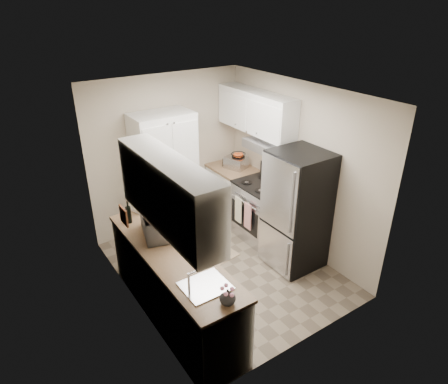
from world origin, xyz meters
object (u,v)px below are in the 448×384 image
Objects in this scene: electric_range at (261,210)px; microwave at (159,223)px; toaster_oven at (236,162)px; pantry_cabinet at (165,177)px; wine_bottle at (128,213)px; refrigerator at (297,210)px.

microwave reaches higher than electric_range.
toaster_oven is at bearing -44.15° from microwave.
pantry_cabinet is at bearing 141.78° from electric_range.
microwave is at bearing -66.86° from wine_bottle.
microwave is (-1.88, 0.39, 0.22)m from refrigerator.
electric_range is 0.93m from toaster_oven.
pantry_cabinet is 2.07m from refrigerator.
pantry_cabinet is 3.61× the size of microwave.
microwave reaches higher than wine_bottle.
wine_bottle is 2.27m from toaster_oven.
electric_range is at bearing -114.37° from toaster_oven.
electric_range is at bearing -38.22° from pantry_cabinet.
toaster_oven is at bearing 17.99° from wine_bottle.
pantry_cabinet is 1.28m from wine_bottle.
toaster_oven is (0.04, 0.76, 0.54)m from electric_range.
wine_bottle is at bearing 176.84° from toaster_oven.
toaster_oven is at bearing 86.79° from electric_range.
refrigerator is (-0.03, -0.80, 0.37)m from electric_range.
pantry_cabinet reaches higher than refrigerator.
wine_bottle is at bearing 157.51° from refrigerator.
refrigerator reaches higher than wine_bottle.
toaster_oven is (1.96, 1.17, -0.06)m from microwave.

